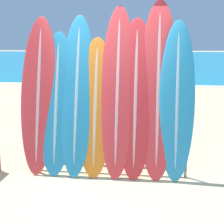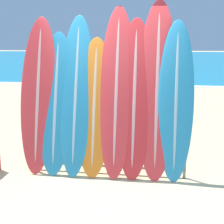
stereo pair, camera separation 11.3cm
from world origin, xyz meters
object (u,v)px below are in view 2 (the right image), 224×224
person_near_water (46,81)px  surfboard_slot_2 (76,95)px  surfboard_slot_5 (134,98)px  person_far_left (63,92)px  surfboard_rack (104,147)px  surfboard_slot_3 (94,107)px  person_mid_beach (169,77)px  surfboard_slot_0 (38,95)px  surfboard_slot_1 (56,103)px  surfboard_slot_7 (176,101)px  surfboard_slot_6 (157,90)px  surfboard_slot_4 (117,91)px

person_near_water → surfboard_slot_2: bearing=173.2°
surfboard_slot_5 → person_far_left: size_ratio=1.34×
surfboard_rack → surfboard_slot_3: bearing=164.4°
surfboard_slot_2 → person_mid_beach: 5.84m
surfboard_slot_0 → surfboard_slot_3: bearing=-2.2°
surfboard_rack → person_near_water: person_near_water is taller
surfboard_rack → surfboard_slot_5: size_ratio=1.04×
surfboard_slot_1 → surfboard_slot_7: bearing=-0.3°
surfboard_slot_0 → person_far_left: size_ratio=1.36×
surfboard_slot_1 → person_near_water: 4.11m
surfboard_slot_1 → surfboard_slot_2: size_ratio=0.89×
surfboard_slot_3 → surfboard_slot_5: bearing=2.9°
surfboard_slot_5 → surfboard_slot_3: bearing=-177.1°
person_mid_beach → person_far_left: size_ratio=0.94×
surfboard_slot_6 → surfboard_rack: bearing=-172.1°
surfboard_slot_5 → surfboard_slot_7: size_ratio=1.02×
surfboard_slot_1 → person_near_water: bearing=111.9°
surfboard_slot_7 → surfboard_slot_3: bearing=-179.9°
surfboard_slot_1 → surfboard_slot_5: surfboard_slot_5 is taller
surfboard_slot_0 → surfboard_slot_2: bearing=0.8°
surfboard_rack → surfboard_slot_4: surfboard_slot_4 is taller
surfboard_slot_1 → person_mid_beach: bearing=71.4°
surfboard_slot_4 → surfboard_slot_5: 0.28m
surfboard_slot_5 → surfboard_slot_2: bearing=179.2°
surfboard_slot_3 → person_far_left: 2.06m
surfboard_slot_3 → person_near_water: (-2.13, 3.82, -0.10)m
surfboard_rack → surfboard_slot_0: (-1.04, 0.08, 0.76)m
surfboard_slot_2 → surfboard_slot_3: (0.29, -0.04, -0.17)m
surfboard_slot_2 → surfboard_slot_3: bearing=-8.5°
surfboard_slot_2 → surfboard_rack: bearing=-11.0°
surfboard_slot_3 → person_mid_beach: size_ratio=1.25×
surfboard_slot_3 → surfboard_slot_4: (0.33, 0.05, 0.23)m
surfboard_slot_3 → surfboard_slot_6: size_ratio=0.79×
surfboard_rack → surfboard_slot_7: (1.04, 0.05, 0.72)m
surfboard_slot_6 → person_near_water: (-3.05, 3.76, -0.37)m
surfboard_slot_7 → person_near_water: 5.07m
surfboard_slot_5 → surfboard_slot_7: 0.60m
surfboard_slot_0 → surfboard_slot_3: size_ratio=1.15×
surfboard_slot_2 → surfboard_slot_5: bearing=-0.8°
surfboard_slot_0 → surfboard_slot_3: surfboard_slot_0 is taller
surfboard_slot_1 → surfboard_slot_7: 1.80m
person_far_left → surfboard_slot_3: bearing=64.4°
surfboard_slot_0 → person_far_left: 1.76m
surfboard_rack → surfboard_slot_2: surfboard_slot_2 is taller
surfboard_slot_4 → surfboard_slot_5: surfboard_slot_4 is taller
surfboard_slot_0 → surfboard_slot_4: surfboard_slot_4 is taller
surfboard_slot_6 → surfboard_slot_7: surfboard_slot_6 is taller
surfboard_slot_1 → surfboard_slot_2: bearing=5.8°
person_mid_beach → person_far_left: (-2.33, -3.88, 0.05)m
surfboard_slot_4 → person_near_water: (-2.46, 3.77, -0.33)m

